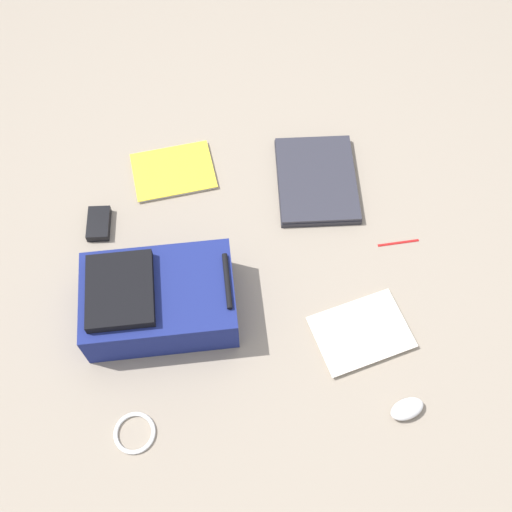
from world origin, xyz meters
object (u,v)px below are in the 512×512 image
object	(u,v)px
book_red	(173,171)
power_brick	(99,224)
backpack	(157,300)
cable_coil	(135,433)
book_manual	(361,333)
computer_mouse	(407,409)
laptop	(317,180)
pen_black	(398,242)

from	to	relation	value
book_red	power_brick	bearing A→B (deg)	-50.25
backpack	cable_coil	bearing A→B (deg)	-10.63
book_manual	computer_mouse	xyz separation A→B (m)	(0.24, 0.09, 0.01)
book_manual	computer_mouse	world-z (taller)	computer_mouse
book_red	computer_mouse	distance (m)	1.09
laptop	book_manual	world-z (taller)	laptop
computer_mouse	cable_coil	world-z (taller)	computer_mouse
pen_black	backpack	bearing A→B (deg)	-75.91
book_manual	cable_coil	xyz separation A→B (m)	(0.25, -0.67, -0.00)
laptop	book_red	xyz separation A→B (m)	(-0.07, -0.49, -0.01)
pen_black	book_manual	bearing A→B (deg)	-28.61
book_manual	book_red	bearing A→B (deg)	-138.28
laptop	pen_black	world-z (taller)	laptop
backpack	pen_black	xyz separation A→B (m)	(-0.19, 0.76, -0.08)
laptop	book_manual	bearing A→B (deg)	7.53
backpack	book_manual	distance (m)	0.61
computer_mouse	cable_coil	size ratio (longest dim) A/B	0.85
computer_mouse	cable_coil	distance (m)	0.76
laptop	computer_mouse	bearing A→B (deg)	11.92
backpack	book_manual	size ratio (longest dim) A/B	1.41
backpack	book_red	bearing A→B (deg)	175.79
backpack	book_manual	bearing A→B (deg)	79.44
book_manual	computer_mouse	distance (m)	0.26
book_red	power_brick	world-z (taller)	power_brick
power_brick	laptop	bearing A→B (deg)	100.01
cable_coil	pen_black	distance (m)	1.00
backpack	cable_coil	world-z (taller)	backpack
book_red	backpack	bearing A→B (deg)	-4.21
book_manual	book_red	xyz separation A→B (m)	(-0.63, -0.56, -0.00)
laptop	book_manual	distance (m)	0.56
book_manual	power_brick	xyz separation A→B (m)	(-0.43, -0.80, 0.01)
computer_mouse	backpack	bearing A→B (deg)	-135.96
power_brick	pen_black	size ratio (longest dim) A/B	0.89
laptop	book_red	size ratio (longest dim) A/B	1.17
book_red	pen_black	xyz separation A→B (m)	(0.33, 0.73, -0.00)
computer_mouse	pen_black	xyz separation A→B (m)	(-0.54, 0.07, -0.02)
power_brick	pen_black	world-z (taller)	power_brick
computer_mouse	power_brick	size ratio (longest dim) A/B	0.83
book_manual	computer_mouse	size ratio (longest dim) A/B	3.24
laptop	book_red	world-z (taller)	laptop
book_manual	pen_black	distance (m)	0.35
power_brick	book_manual	bearing A→B (deg)	61.95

